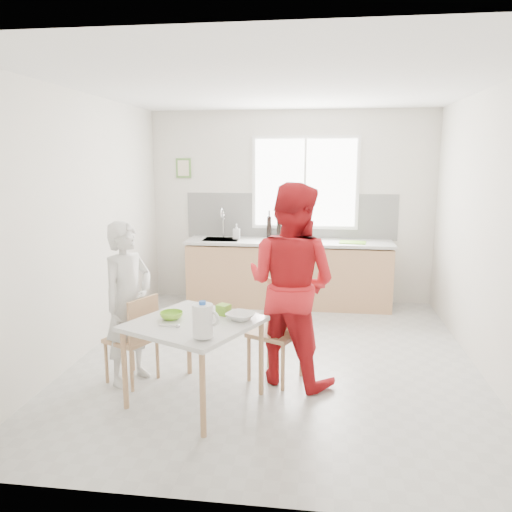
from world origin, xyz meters
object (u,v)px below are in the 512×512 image
Objects in this scene: dining_table at (194,330)px; wine_bottle_a at (269,227)px; person_white at (128,303)px; milk_jug at (203,320)px; chair_left at (136,335)px; person_red at (291,284)px; chair_far at (279,326)px; bowl_green at (171,315)px; wine_bottle_b at (279,228)px; bowl_white at (241,316)px.

wine_bottle_a is at bearing 84.62° from dining_table.
milk_jug is at bearing -104.36° from person_white.
chair_left is 1.49m from person_red.
person_white is at bearing -90.00° from chair_left.
dining_table is 0.90m from chair_far.
chair_left reaches higher than dining_table.
person_white is 3.00m from wine_bottle_a.
bowl_green is 0.71× the size of milk_jug.
dining_table is 3.17m from wine_bottle_b.
chair_far is 3.33× the size of milk_jug.
chair_left is 0.55× the size of person_white.
milk_jug is at bearing -65.60° from dining_table.
wine_bottle_a is (-0.47, 2.60, 0.16)m from person_red.
chair_left is 3.08m from wine_bottle_b.
chair_left is 2.57× the size of wine_bottle_a.
bowl_green is 0.65× the size of wine_bottle_b.
chair_left is at bearing 164.62° from milk_jug.
dining_table is at bearing 90.00° from chair_left.
person_red is 5.73× the size of wine_bottle_a.
bowl_green is at bearing -99.14° from wine_bottle_a.
chair_left is at bearing -107.91° from wine_bottle_a.
person_red reaches higher than person_white.
dining_table is 3.83× the size of wine_bottle_a.
milk_jug is at bearing -112.35° from bowl_white.
milk_jug is (0.18, -0.39, 0.22)m from dining_table.
chair_left is at bearing 155.08° from dining_table.
bowl_white is at bearing 104.20° from chair_left.
dining_table is 1.49× the size of chair_left.
person_white is 7.70× the size of bowl_green.
milk_jug reaches higher than chair_left.
chair_left is 0.90× the size of chair_far.
wine_bottle_b is (0.64, 3.07, 0.33)m from bowl_green.
dining_table is at bearing -90.00° from person_white.
person_red is at bearing 82.24° from milk_jug.
bowl_green is at bearing -101.84° from wine_bottle_b.
wine_bottle_a is at bearing 80.86° from bowl_green.
chair_left is 0.45× the size of person_red.
chair_far is at bearing 32.74° from bowl_green.
person_red is at bearing 47.98° from bowl_white.
wine_bottle_b is at bearing 2.79° from person_white.
dining_table is 0.71m from chair_left.
chair_far is at bearing -53.67° from person_white.
person_white is 1.13m from milk_jug.
chair_left is 1.32m from chair_far.
person_red is at bearing -56.77° from person_white.
bowl_white is at bearing -91.21° from wine_bottle_b.
wine_bottle_b is at bearing 88.79° from bowl_white.
dining_table is 6.32× the size of bowl_green.
person_red is 0.61m from bowl_white.
dining_table is 0.67× the size of person_red.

